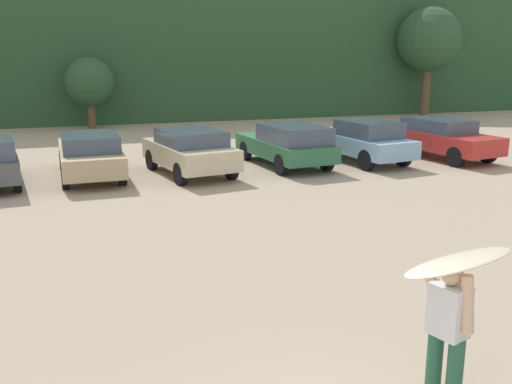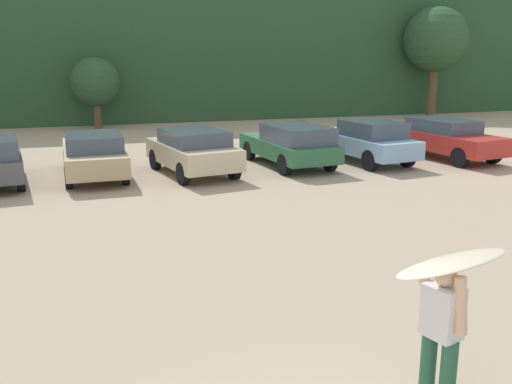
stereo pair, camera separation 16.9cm
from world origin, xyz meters
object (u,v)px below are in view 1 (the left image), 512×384
Objects in this scene: parked_car_forest_green at (287,144)px; parked_car_red at (440,137)px; parked_car_tan at (90,154)px; parked_car_champagne at (190,150)px; surfboard_cream at (460,262)px; parked_car_sky_blue at (361,140)px; person_adult at (448,324)px.

parked_car_red is at bearing -98.16° from parked_car_forest_green.
parked_car_champagne reaches higher than parked_car_tan.
parked_car_red is 16.20m from surfboard_cream.
parked_car_tan is 12.63m from parked_car_red.
parked_car_tan is 9.44m from parked_car_sky_blue.
person_adult is at bearing 147.08° from parked_car_sky_blue.
person_adult is (-9.27, -13.32, 0.14)m from parked_car_red.
parked_car_tan is at bearing -91.58° from surfboard_cream.
parked_car_forest_green is at bearing 80.92° from parked_car_sky_blue.
surfboard_cream reaches higher than parked_car_forest_green.
parked_car_champagne is at bearing -104.11° from surfboard_cream.
parked_car_sky_blue is 1.00× the size of parked_car_red.
parked_car_champagne is 0.89× the size of parked_car_sky_blue.
parked_car_tan is at bearing -93.05° from person_adult.
parked_car_tan is at bearing 79.77° from parked_car_sky_blue.
parked_car_sky_blue is 2.75× the size of surfboard_cream.
person_adult is at bearing -16.68° from surfboard_cream.
parked_car_champagne is at bearing 84.13° from parked_car_sky_blue.
parked_car_tan is 1.04× the size of parked_car_forest_green.
surfboard_cream reaches higher than parked_car_red.
parked_car_forest_green is at bearing -93.50° from parked_car_tan.
parked_car_red is at bearing -141.58° from person_adult.
parked_car_sky_blue is (9.43, -0.25, 0.05)m from parked_car_tan.
parked_car_red is 2.75× the size of surfboard_cream.
parked_car_forest_green is 0.96× the size of parked_car_red.
parked_car_champagne is 13.21m from person_adult.
surfboard_cream is (-9.18, -13.33, 0.87)m from parked_car_red.
parked_car_tan is 0.99× the size of parked_car_red.
parked_car_sky_blue is at bearing -96.47° from parked_car_forest_green.
surfboard_cream reaches higher than parked_car_tan.
surfboard_cream is at bearing 160.81° from parked_car_forest_green.
parked_car_forest_green reaches higher than parked_car_red.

